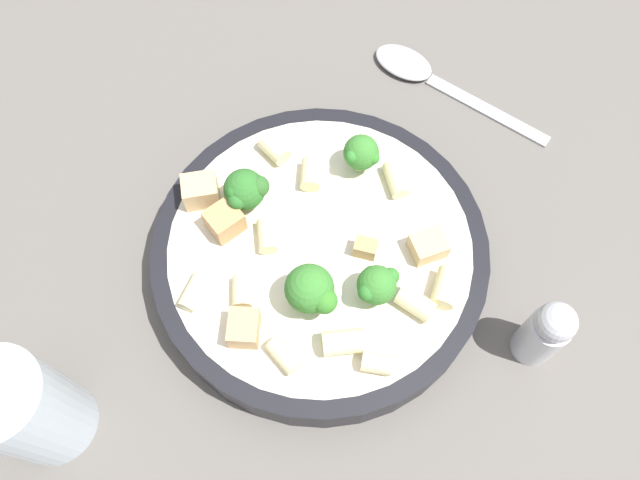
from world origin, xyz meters
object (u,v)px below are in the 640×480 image
object	(u,v)px
pasta_bowl	(320,254)
drinking_glass	(31,411)
broccoli_floret_2	(311,290)
chicken_chunk_2	(365,248)
rigatoni_8	(284,355)
rigatoni_6	(416,303)
rigatoni_10	(243,293)
chicken_chunk_3	(244,328)
rigatoni_0	(396,179)
rigatoni_5	(343,342)
chicken_chunk_0	(201,191)
spoon	(425,74)
broccoli_floret_1	(377,284)
chicken_chunk_4	(428,246)
rigatoni_9	(446,288)
rigatoni_7	(274,149)
rigatoni_4	(377,363)
rigatoni_2	(194,291)
broccoli_floret_0	(245,190)
broccoli_floret_3	(362,153)
rigatoni_1	(267,236)
chicken_chunk_1	(225,221)
rigatoni_3	(311,174)
pepper_shaker	(545,332)

from	to	relation	value
pasta_bowl	drinking_glass	distance (m)	0.23
broccoli_floret_2	chicken_chunk_2	bearing A→B (deg)	100.00
pasta_bowl	rigatoni_8	xyz separation A→B (m)	(0.06, -0.07, 0.02)
rigatoni_6	drinking_glass	bearing A→B (deg)	-109.11
rigatoni_10	chicken_chunk_3	distance (m)	0.03
rigatoni_8	drinking_glass	size ratio (longest dim) A/B	0.25
rigatoni_0	rigatoni_5	distance (m)	0.14
chicken_chunk_0	spoon	size ratio (longest dim) A/B	0.15
broccoli_floret_1	chicken_chunk_0	size ratio (longest dim) A/B	1.24
chicken_chunk_4	rigatoni_9	bearing A→B (deg)	-18.88
rigatoni_0	rigatoni_7	size ratio (longest dim) A/B	1.17
rigatoni_4	pasta_bowl	bearing A→B (deg)	167.38
broccoli_floret_1	rigatoni_2	bearing A→B (deg)	-125.24
broccoli_floret_0	broccoli_floret_3	world-z (taller)	broccoli_floret_0
chicken_chunk_2	rigatoni_6	bearing A→B (deg)	2.72
broccoli_floret_1	pasta_bowl	bearing A→B (deg)	-169.86
broccoli_floret_0	chicken_chunk_3	distance (m)	0.11
rigatoni_1	rigatoni_10	world-z (taller)	same
pasta_bowl	rigatoni_10	distance (m)	0.07
broccoli_floret_1	rigatoni_10	world-z (taller)	broccoli_floret_1
rigatoni_10	rigatoni_5	bearing A→B (deg)	27.36
broccoli_floret_0	rigatoni_0	world-z (taller)	broccoli_floret_0
rigatoni_8	chicken_chunk_1	xyz separation A→B (m)	(-0.11, 0.02, 0.00)
rigatoni_0	chicken_chunk_1	xyz separation A→B (m)	(-0.05, -0.13, 0.00)
spoon	rigatoni_4	bearing A→B (deg)	-47.26
rigatoni_3	rigatoni_9	size ratio (longest dim) A/B	0.87
rigatoni_6	chicken_chunk_1	distance (m)	0.16
broccoli_floret_1	chicken_chunk_4	size ratio (longest dim) A/B	1.32
chicken_chunk_4	rigatoni_4	bearing A→B (deg)	-60.79
broccoli_floret_1	broccoli_floret_3	size ratio (longest dim) A/B	0.94
rigatoni_5	broccoli_floret_3	bearing A→B (deg)	138.34
rigatoni_6	chicken_chunk_0	distance (m)	0.19
rigatoni_4	rigatoni_0	bearing A→B (deg)	136.56
chicken_chunk_2	chicken_chunk_4	xyz separation A→B (m)	(0.03, 0.04, 0.00)
broccoli_floret_1	broccoli_floret_3	world-z (taller)	broccoli_floret_3
rigatoni_0	spoon	world-z (taller)	rigatoni_0
rigatoni_9	drinking_glass	world-z (taller)	drinking_glass
rigatoni_7	chicken_chunk_3	bearing A→B (deg)	-41.62
rigatoni_4	rigatoni_7	size ratio (longest dim) A/B	0.85
rigatoni_9	pasta_bowl	bearing A→B (deg)	-147.96
rigatoni_2	rigatoni_7	world-z (taller)	rigatoni_7
rigatoni_7	rigatoni_9	bearing A→B (deg)	11.32
chicken_chunk_4	rigatoni_10	bearing A→B (deg)	-110.30
chicken_chunk_3	rigatoni_6	bearing A→B (deg)	63.50
rigatoni_1	pepper_shaker	distance (m)	0.21
rigatoni_0	rigatoni_6	size ratio (longest dim) A/B	1.05
broccoli_floret_1	spoon	bearing A→B (deg)	130.39
broccoli_floret_3	chicken_chunk_2	distance (m)	0.08
rigatoni_7	rigatoni_10	size ratio (longest dim) A/B	1.07
rigatoni_10	rigatoni_4	bearing A→B (deg)	25.97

